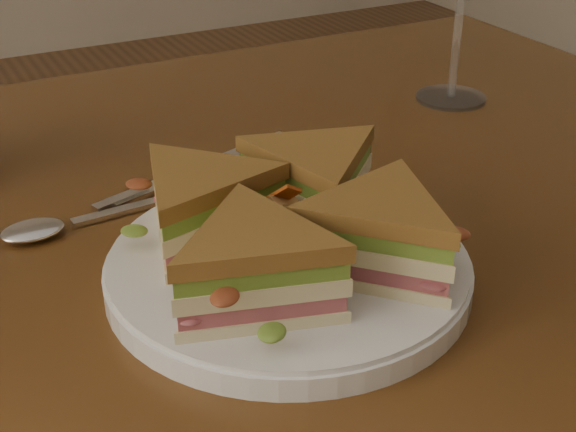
{
  "coord_description": "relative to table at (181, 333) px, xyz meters",
  "views": [
    {
      "loc": [
        -0.17,
        -0.51,
        1.05
      ],
      "look_at": [
        0.05,
        -0.1,
        0.8
      ],
      "focal_mm": 50.0,
      "sensor_mm": 36.0,
      "label": 1
    }
  ],
  "objects": [
    {
      "name": "knife",
      "position": [
        0.05,
        0.08,
        0.1
      ],
      "size": [
        0.21,
        0.08,
        0.0
      ],
      "rotation": [
        0.0,
        0.0,
        0.31
      ],
      "color": "silver",
      "rests_on": "table"
    },
    {
      "name": "crisps_mound",
      "position": [
        0.05,
        -0.1,
        0.14
      ],
      "size": [
        0.09,
        0.09,
        0.05
      ],
      "primitive_type": null,
      "color": "#DB5D1C",
      "rests_on": "plate"
    },
    {
      "name": "sandwich_wedges",
      "position": [
        0.05,
        -0.1,
        0.14
      ],
      "size": [
        0.26,
        0.26,
        0.06
      ],
      "color": "#F6E9B6",
      "rests_on": "plate"
    },
    {
      "name": "spoon",
      "position": [
        -0.07,
        0.04,
        0.1
      ],
      "size": [
        0.18,
        0.03,
        0.01
      ],
      "rotation": [
        0.0,
        0.0,
        0.07
      ],
      "color": "silver",
      "rests_on": "table"
    },
    {
      "name": "plate",
      "position": [
        0.05,
        -0.1,
        0.11
      ],
      "size": [
        0.25,
        0.25,
        0.02
      ],
      "primitive_type": "cylinder",
      "color": "white",
      "rests_on": "table"
    },
    {
      "name": "table",
      "position": [
        0.0,
        0.0,
        0.0
      ],
      "size": [
        1.2,
        0.8,
        0.75
      ],
      "color": "#3D220D",
      "rests_on": "ground"
    }
  ]
}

